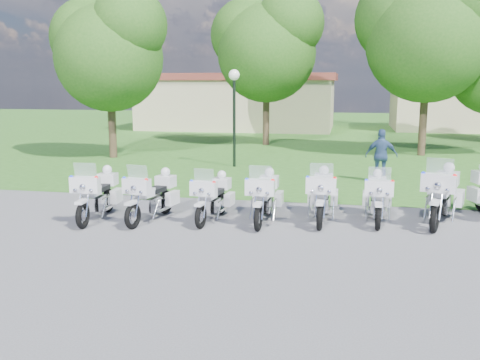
% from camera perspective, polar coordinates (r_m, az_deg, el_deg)
% --- Properties ---
extents(ground, '(100.00, 100.00, 0.00)m').
position_cam_1_polar(ground, '(12.88, 1.47, -5.20)').
color(ground, '#56565B').
rests_on(ground, ground).
extents(grass_lawn, '(100.00, 48.00, 0.01)m').
position_cam_1_polar(grass_lawn, '(39.43, 8.23, 5.24)').
color(grass_lawn, '#2D611E').
rests_on(grass_lawn, ground).
extents(motorcycle_0, '(0.86, 2.33, 1.56)m').
position_cam_1_polar(motorcycle_0, '(14.14, -14.94, -1.42)').
color(motorcycle_0, black).
rests_on(motorcycle_0, ground).
extents(motorcycle_1, '(0.98, 2.25, 1.52)m').
position_cam_1_polar(motorcycle_1, '(13.73, -9.33, -1.62)').
color(motorcycle_1, black).
rests_on(motorcycle_1, ground).
extents(motorcycle_2, '(0.82, 2.12, 1.43)m').
position_cam_1_polar(motorcycle_2, '(13.57, -2.87, -1.81)').
color(motorcycle_2, black).
rests_on(motorcycle_2, ground).
extents(motorcycle_3, '(0.76, 2.29, 1.54)m').
position_cam_1_polar(motorcycle_3, '(13.42, 2.67, -1.74)').
color(motorcycle_3, black).
rests_on(motorcycle_3, ground).
extents(motorcycle_4, '(0.77, 2.35, 1.58)m').
position_cam_1_polar(motorcycle_4, '(13.67, 8.75, -1.55)').
color(motorcycle_4, black).
rests_on(motorcycle_4, ground).
extents(motorcycle_5, '(0.75, 2.22, 1.49)m').
position_cam_1_polar(motorcycle_5, '(13.89, 14.47, -1.73)').
color(motorcycle_5, black).
rests_on(motorcycle_5, ground).
extents(motorcycle_6, '(1.33, 2.50, 1.73)m').
position_cam_1_polar(motorcycle_6, '(14.19, 20.81, -1.42)').
color(motorcycle_6, black).
rests_on(motorcycle_6, ground).
extents(lamp_post, '(0.44, 0.44, 3.97)m').
position_cam_1_polar(lamp_post, '(21.99, -0.63, 9.22)').
color(lamp_post, black).
rests_on(lamp_post, ground).
extents(tree_0, '(5.69, 4.86, 7.59)m').
position_cam_1_polar(tree_0, '(25.55, -13.87, 13.59)').
color(tree_0, '#38281C').
rests_on(tree_0, ground).
extents(tree_1, '(6.29, 5.37, 8.39)m').
position_cam_1_polar(tree_1, '(30.08, 2.78, 14.35)').
color(tree_1, '#38281C').
rests_on(tree_1, ground).
extents(tree_2, '(6.67, 5.69, 8.89)m').
position_cam_1_polar(tree_2, '(27.08, 19.36, 14.95)').
color(tree_2, '#38281C').
rests_on(tree_2, ground).
extents(building_west, '(14.56, 8.32, 4.10)m').
position_cam_1_polar(building_west, '(41.06, -0.09, 8.43)').
color(building_west, '#C6B98F').
rests_on(building_west, ground).
extents(building_east, '(11.44, 7.28, 4.10)m').
position_cam_1_polar(building_east, '(43.17, 23.41, 7.69)').
color(building_east, '#C6B98F').
rests_on(building_east, ground).
extents(bystander_c, '(1.10, 0.48, 1.86)m').
position_cam_1_polar(bystander_c, '(19.29, 14.84, 2.50)').
color(bystander_c, '#355080').
rests_on(bystander_c, ground).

